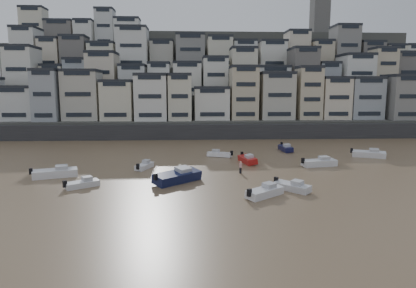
{
  "coord_description": "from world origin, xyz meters",
  "views": [
    {
      "loc": [
        5.63,
        -22.26,
        11.8
      ],
      "look_at": [
        8.32,
        30.0,
        4.0
      ],
      "focal_mm": 32.0,
      "sensor_mm": 36.0,
      "label": 1
    }
  ],
  "objects": [
    {
      "name": "boat_k",
      "position": [
        -12.43,
        27.42,
        0.85
      ],
      "size": [
        6.52,
        3.92,
        1.69
      ],
      "primitive_type": null,
      "rotation": [
        0.0,
        0.0,
        0.33
      ],
      "color": "white",
      "rests_on": "ground"
    },
    {
      "name": "boat_j",
      "position": [
        -7.3,
        21.98,
        0.6
      ],
      "size": [
        4.38,
        3.71,
        1.19
      ],
      "primitive_type": null,
      "rotation": [
        0.0,
        0.0,
        0.62
      ],
      "color": "white",
      "rests_on": "ground"
    },
    {
      "name": "boat_a",
      "position": [
        13.93,
        16.99,
        0.73
      ],
      "size": [
        5.27,
        4.67,
        1.46
      ],
      "primitive_type": null,
      "rotation": [
        0.0,
        0.0,
        0.67
      ],
      "color": "silver",
      "rests_on": "ground"
    },
    {
      "name": "boat_g",
      "position": [
        36.83,
        39.62,
        0.81
      ],
      "size": [
        6.2,
        4.15,
        1.61
      ],
      "primitive_type": null,
      "rotation": [
        0.0,
        0.0,
        -0.41
      ],
      "color": "silver",
      "rests_on": "ground"
    },
    {
      "name": "boat_c",
      "position": [
        4.11,
        23.71,
        0.98
      ],
      "size": [
        6.94,
        6.54,
        1.96
      ],
      "primitive_type": null,
      "rotation": [
        0.0,
        0.0,
        0.73
      ],
      "color": "#141A3F",
      "rests_on": "ground"
    },
    {
      "name": "boat_d",
      "position": [
        25.63,
        32.72,
        0.8
      ],
      "size": [
        6.13,
        2.96,
        1.6
      ],
      "primitive_type": null,
      "rotation": [
        0.0,
        0.0,
        0.18
      ],
      "color": "silver",
      "rests_on": "ground"
    },
    {
      "name": "person_pink",
      "position": [
        12.83,
        28.52,
        0.87
      ],
      "size": [
        0.44,
        0.44,
        1.74
      ],
      "primitive_type": null,
      "color": "#D19593",
      "rests_on": "ground"
    },
    {
      "name": "harbor_wall",
      "position": [
        10.0,
        65.0,
        1.75
      ],
      "size": [
        140.0,
        3.0,
        3.5
      ],
      "primitive_type": "cube",
      "color": "#38383A",
      "rests_on": "ground"
    },
    {
      "name": "boat_i",
      "position": [
        24.07,
        46.91,
        0.74
      ],
      "size": [
        2.05,
        5.53,
        1.49
      ],
      "primitive_type": null,
      "rotation": [
        0.0,
        0.0,
        -1.52
      ],
      "color": "#13143B",
      "rests_on": "ground"
    },
    {
      "name": "ground",
      "position": [
        0.0,
        0.0,
        0.0
      ],
      "size": [
        400.0,
        400.0,
        0.0
      ],
      "primitive_type": "plane",
      "color": "olive",
      "rests_on": "ground"
    },
    {
      "name": "boat_h",
      "position": [
        10.91,
        41.46,
        0.64
      ],
      "size": [
        4.92,
        3.1,
        1.28
      ],
      "primitive_type": null,
      "rotation": [
        0.0,
        0.0,
        2.78
      ],
      "color": "white",
      "rests_on": "ground"
    },
    {
      "name": "boat_f",
      "position": [
        -1.07,
        32.3,
        0.6
      ],
      "size": [
        2.86,
        4.59,
        1.19
      ],
      "primitive_type": null,
      "rotation": [
        0.0,
        0.0,
        1.22
      ],
      "color": "white",
      "rests_on": "ground"
    },
    {
      "name": "boat_e",
      "position": [
        14.96,
        35.8,
        0.74
      ],
      "size": [
        2.86,
        5.67,
        1.48
      ],
      "primitive_type": null,
      "rotation": [
        0.0,
        0.0,
        -1.36
      ],
      "color": "#B01815",
      "rests_on": "ground"
    },
    {
      "name": "boat_b",
      "position": [
        17.61,
        19.18,
        0.66
      ],
      "size": [
        4.38,
        4.64,
        1.31
      ],
      "primitive_type": null,
      "rotation": [
        0.0,
        0.0,
        -0.84
      ],
      "color": "silver",
      "rests_on": "ground"
    },
    {
      "name": "hillside",
      "position": [
        14.73,
        104.84,
        13.01
      ],
      "size": [
        141.04,
        66.0,
        50.0
      ],
      "color": "#4C4C47",
      "rests_on": "ground"
    }
  ]
}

